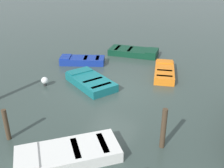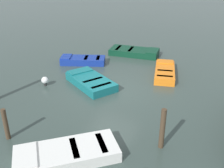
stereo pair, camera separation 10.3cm
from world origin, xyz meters
name	(u,v)px [view 2 (the right image)]	position (x,y,z in m)	size (l,w,h in m)	color
ground_plane	(112,90)	(0.00, 0.00, 0.00)	(80.00, 80.00, 0.00)	#33423D
rowboat_blue	(83,60)	(-2.40, -3.48, 0.22)	(2.19, 2.92, 0.46)	navy
rowboat_teal	(90,81)	(0.01, -1.28, 0.22)	(2.56, 3.25, 0.46)	#14666B
rowboat_dark_green	(135,52)	(-5.52, -1.36, 0.22)	(2.07, 3.48, 0.46)	#0C3823
rowboat_white	(66,154)	(5.10, 1.19, 0.22)	(3.33, 3.26, 0.46)	silver
rowboat_orange	(165,72)	(-3.12, 1.64, 0.22)	(3.04, 1.91, 0.46)	orange
mooring_piling_mid_left	(162,129)	(3.00, 3.66, 0.76)	(0.18, 0.18, 1.52)	#423323
mooring_piling_far_left	(6,124)	(5.27, -1.35, 0.61)	(0.17, 0.17, 1.22)	#423323
marker_buoy	(45,80)	(1.21, -3.29, 0.29)	(0.36, 0.36, 0.48)	#262626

